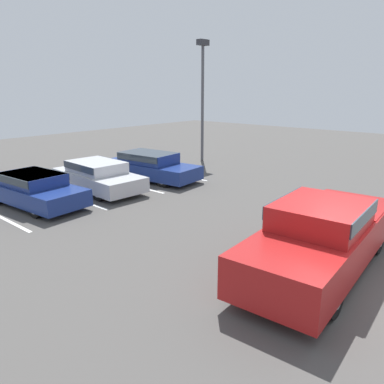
{
  "coord_description": "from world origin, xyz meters",
  "views": [
    {
      "loc": [
        -7.86,
        -2.15,
        4.14
      ],
      "look_at": [
        0.62,
        5.16,
        1.0
      ],
      "focal_mm": 35.0,
      "sensor_mm": 36.0,
      "label": 1
    }
  ],
  "objects_px": {
    "light_post": "(203,86)",
    "parked_sedan_b": "(98,175)",
    "parked_sedan_a": "(34,188)",
    "traffic_cone": "(299,197)",
    "pickup_truck": "(324,234)",
    "parked_sedan_c": "(150,165)"
  },
  "relations": [
    {
      "from": "parked_sedan_a",
      "to": "light_post",
      "type": "bearing_deg",
      "value": 90.26
    },
    {
      "from": "parked_sedan_b",
      "to": "pickup_truck",
      "type": "bearing_deg",
      "value": -1.03
    },
    {
      "from": "parked_sedan_c",
      "to": "parked_sedan_b",
      "type": "bearing_deg",
      "value": -97.87
    },
    {
      "from": "parked_sedan_c",
      "to": "traffic_cone",
      "type": "height_order",
      "value": "parked_sedan_c"
    },
    {
      "from": "parked_sedan_c",
      "to": "traffic_cone",
      "type": "distance_m",
      "value": 7.06
    },
    {
      "from": "parked_sedan_a",
      "to": "parked_sedan_c",
      "type": "bearing_deg",
      "value": 83.96
    },
    {
      "from": "light_post",
      "to": "parked_sedan_b",
      "type": "bearing_deg",
      "value": -173.9
    },
    {
      "from": "parked_sedan_a",
      "to": "parked_sedan_b",
      "type": "relative_size",
      "value": 0.98
    },
    {
      "from": "traffic_cone",
      "to": "parked_sedan_a",
      "type": "bearing_deg",
      "value": 131.74
    },
    {
      "from": "parked_sedan_c",
      "to": "light_post",
      "type": "relative_size",
      "value": 0.75
    },
    {
      "from": "parked_sedan_a",
      "to": "light_post",
      "type": "relative_size",
      "value": 0.66
    },
    {
      "from": "pickup_truck",
      "to": "parked_sedan_b",
      "type": "bearing_deg",
      "value": 82.41
    },
    {
      "from": "parked_sedan_a",
      "to": "light_post",
      "type": "xyz_separation_m",
      "value": [
        10.54,
        0.79,
        3.57
      ]
    },
    {
      "from": "pickup_truck",
      "to": "light_post",
      "type": "bearing_deg",
      "value": 47.91
    },
    {
      "from": "parked_sedan_a",
      "to": "parked_sedan_c",
      "type": "height_order",
      "value": "parked_sedan_c"
    },
    {
      "from": "parked_sedan_a",
      "to": "parked_sedan_b",
      "type": "xyz_separation_m",
      "value": [
        2.71,
        -0.05,
        0.02
      ]
    },
    {
      "from": "parked_sedan_a",
      "to": "traffic_cone",
      "type": "bearing_deg",
      "value": 37.73
    },
    {
      "from": "parked_sedan_a",
      "to": "parked_sedan_b",
      "type": "height_order",
      "value": "parked_sedan_b"
    },
    {
      "from": "light_post",
      "to": "traffic_cone",
      "type": "relative_size",
      "value": 12.28
    },
    {
      "from": "traffic_cone",
      "to": "parked_sedan_b",
      "type": "bearing_deg",
      "value": 117.41
    },
    {
      "from": "pickup_truck",
      "to": "traffic_cone",
      "type": "bearing_deg",
      "value": 27.84
    },
    {
      "from": "parked_sedan_b",
      "to": "parked_sedan_c",
      "type": "xyz_separation_m",
      "value": [
        2.79,
        -0.15,
        0.01
      ]
    }
  ]
}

